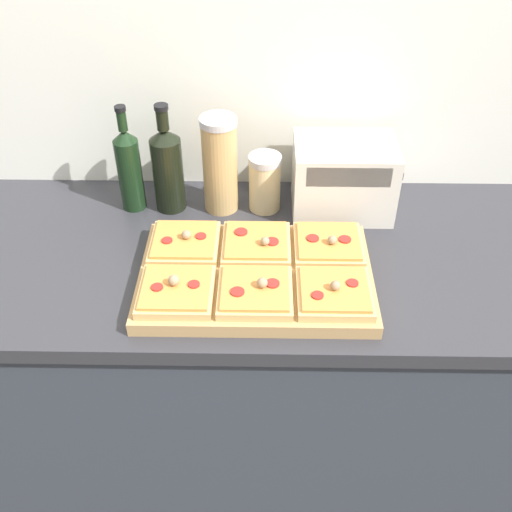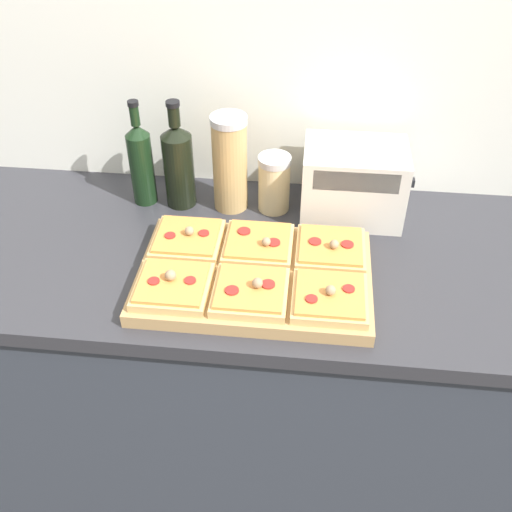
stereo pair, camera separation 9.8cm
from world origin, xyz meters
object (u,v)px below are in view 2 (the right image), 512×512
object	(u,v)px
cutting_board	(255,276)
grain_jar_tall	(230,163)
wine_bottle	(178,164)
grain_jar_short	(274,183)
olive_oil_bottle	(141,162)
toaster_oven	(353,182)

from	to	relation	value
cutting_board	grain_jar_tall	distance (m)	0.34
cutting_board	wine_bottle	size ratio (longest dim) A/B	1.80
grain_jar_short	wine_bottle	bearing A→B (deg)	-180.00
olive_oil_bottle	grain_jar_tall	size ratio (longest dim) A/B	1.11
wine_bottle	grain_jar_tall	xyz separation A→B (m)	(0.14, 0.00, 0.01)
grain_jar_tall	grain_jar_short	world-z (taller)	grain_jar_tall
wine_bottle	grain_jar_short	world-z (taller)	wine_bottle
grain_jar_tall	toaster_oven	world-z (taller)	grain_jar_tall
olive_oil_bottle	cutting_board	bearing A→B (deg)	-42.20
cutting_board	olive_oil_bottle	size ratio (longest dim) A/B	1.82
cutting_board	toaster_oven	xyz separation A→B (m)	(0.23, 0.31, 0.08)
olive_oil_bottle	wine_bottle	bearing A→B (deg)	0.00
wine_bottle	olive_oil_bottle	bearing A→B (deg)	180.00
toaster_oven	wine_bottle	bearing A→B (deg)	179.89
toaster_oven	grain_jar_tall	bearing A→B (deg)	179.85
olive_oil_bottle	toaster_oven	xyz separation A→B (m)	(0.56, -0.00, -0.02)
grain_jar_short	toaster_oven	world-z (taller)	toaster_oven
wine_bottle	grain_jar_tall	world-z (taller)	wine_bottle
wine_bottle	toaster_oven	world-z (taller)	wine_bottle
olive_oil_bottle	toaster_oven	size ratio (longest dim) A/B	1.03
grain_jar_tall	toaster_oven	xyz separation A→B (m)	(0.32, -0.00, -0.04)
cutting_board	grain_jar_short	distance (m)	0.31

